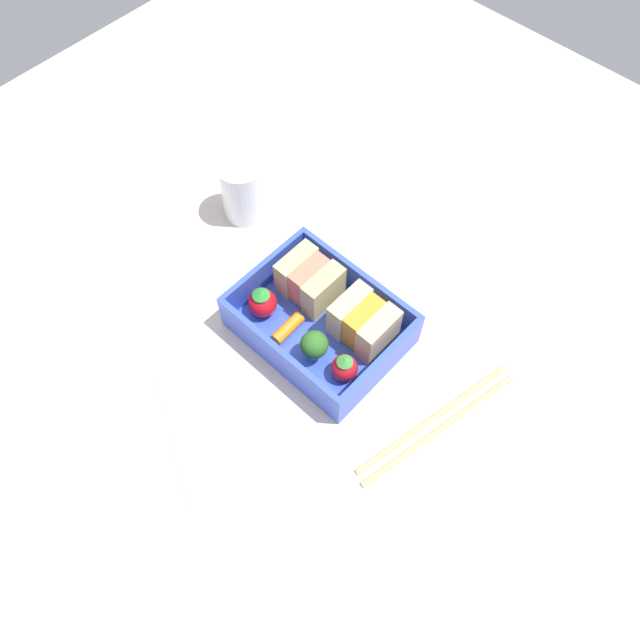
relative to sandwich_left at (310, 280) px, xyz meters
The scene contains 12 objects.
ground_plane 6.47cm from the sandwich_left, 33.33° to the right, with size 120.00×120.00×2.00cm, color beige.
bento_tray 5.46cm from the sandwich_left, 33.33° to the right, with size 17.14×13.01×1.20cm, color blue.
bento_rim 4.61cm from the sandwich_left, 33.33° to the right, with size 17.14×13.01×3.95cm.
sandwich_left is the anchor object (origin of this frame).
sandwich_center_left 7.67cm from the sandwich_left, ahead, with size 5.97×5.04×4.73cm.
strawberry_far_left 5.66cm from the sandwich_left, 111.85° to the right, with size 3.17×3.17×3.77cm.
carrot_stick_far_left 5.75cm from the sandwich_left, 72.12° to the right, with size 1.36×1.36×3.92cm, color orange.
broccoli_floret 7.90cm from the sandwich_left, 43.41° to the right, with size 2.93×2.93×3.91cm.
strawberry_left 10.66cm from the sandwich_left, 27.53° to the right, with size 2.79×2.79×3.39cm.
chopstick_pair 19.96cm from the sandwich_left, ahead, with size 5.90×19.51×0.70cm.
drinking_glass 14.85cm from the sandwich_left, 165.33° to the left, with size 5.20×5.20×7.75cm, color white.
folded_napkin 18.66cm from the sandwich_left, 80.23° to the right, with size 14.79×8.01×0.40cm, color silver.
Camera 1 is at (22.37, -24.09, 59.55)cm, focal length 35.00 mm.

